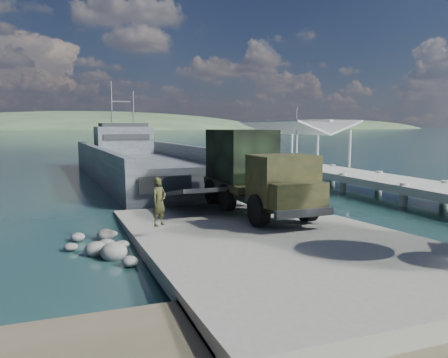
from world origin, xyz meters
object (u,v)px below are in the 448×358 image
(military_truck, at_px, (253,171))
(soldier, at_px, (159,212))
(sailboat_near, at_px, (297,165))
(landing_craft, at_px, (144,169))
(pier, at_px, (300,160))
(sailboat_far, at_px, (268,157))

(military_truck, height_order, soldier, military_truck)
(soldier, xyz_separation_m, sailboat_near, (21.44, 26.78, -1.07))
(landing_craft, relative_size, soldier, 18.68)
(pier, xyz_separation_m, soldier, (-17.07, -18.51, -0.15))
(landing_craft, xyz_separation_m, soldier, (-3.56, -23.14, 0.60))
(pier, xyz_separation_m, sailboat_far, (7.01, 21.08, -1.29))
(pier, distance_m, sailboat_near, 9.43)
(pier, distance_m, military_truck, 19.20)
(landing_craft, xyz_separation_m, military_truck, (1.90, -19.88, 1.67))
(soldier, bearing_deg, military_truck, -4.27)
(military_truck, bearing_deg, pier, 51.47)
(landing_craft, distance_m, military_truck, 20.04)
(soldier, bearing_deg, sailboat_far, 23.59)
(landing_craft, height_order, soldier, landing_craft)
(sailboat_near, distance_m, sailboat_far, 13.08)
(landing_craft, relative_size, sailboat_near, 4.98)
(military_truck, xyz_separation_m, sailboat_near, (15.99, 23.52, -2.14))
(pier, distance_m, soldier, 25.18)
(pier, bearing_deg, landing_craft, 161.10)
(pier, distance_m, landing_craft, 14.31)
(pier, relative_size, military_truck, 4.99)
(pier, height_order, sailboat_near, sailboat_near)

